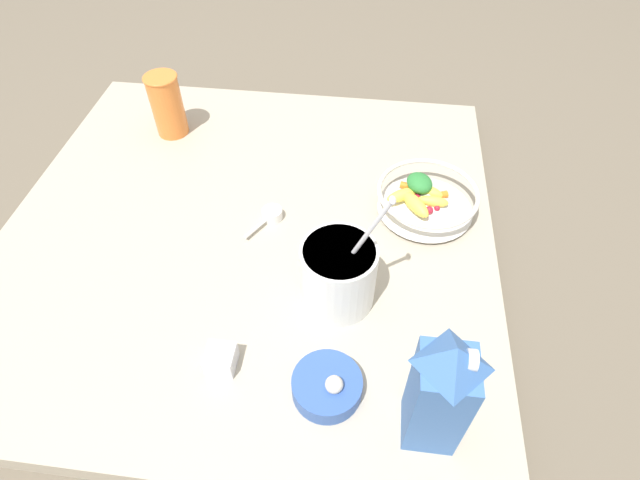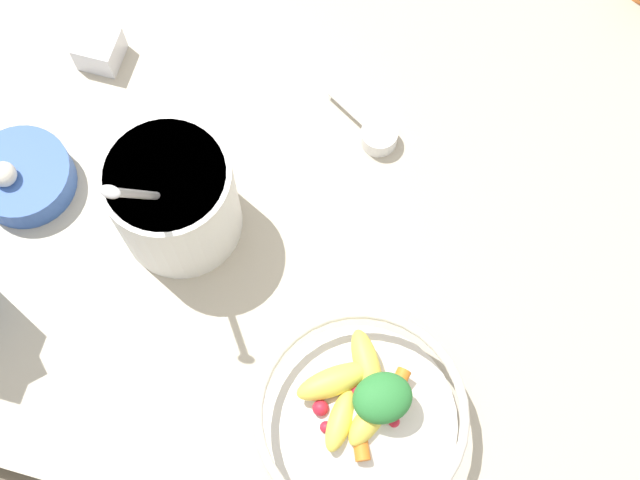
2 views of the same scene
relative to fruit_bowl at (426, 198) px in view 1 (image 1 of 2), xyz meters
name	(u,v)px [view 1 (image 1 of 2)]	position (x,y,z in m)	size (l,w,h in m)	color
ground_plane	(250,240)	(-0.09, 0.37, -0.08)	(6.00, 6.00, 0.00)	#665B4C
countertop	(249,233)	(-0.09, 0.37, -0.06)	(1.03, 1.03, 0.05)	#B2A893
fruit_bowl	(426,198)	(0.00, 0.00, 0.00)	(0.22, 0.22, 0.08)	silver
milk_carton	(440,393)	(-0.48, 0.00, 0.08)	(0.08, 0.08, 0.24)	#3D6BB2
yogurt_tub	(338,272)	(-0.25, 0.16, 0.04)	(0.14, 0.15, 0.26)	white
drinking_cup	(167,104)	(0.21, 0.63, 0.04)	(0.08, 0.08, 0.16)	orange
spice_jar	(221,359)	(-0.41, 0.34, -0.02)	(0.05, 0.05, 0.04)	silver
measuring_scoop	(271,215)	(-0.06, 0.32, -0.03)	(0.10, 0.07, 0.02)	white
garlic_bowl	(327,386)	(-0.44, 0.16, -0.02)	(0.11, 0.11, 0.06)	#3356A3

